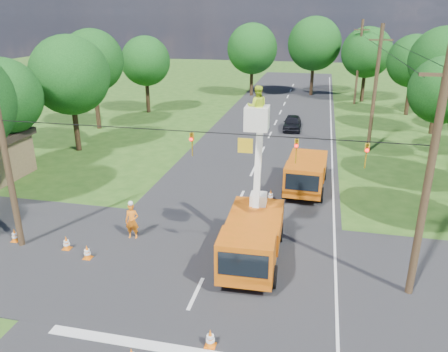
% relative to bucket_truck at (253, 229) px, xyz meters
% --- Properties ---
extents(ground, '(140.00, 140.00, 0.00)m').
position_rel_bucket_truck_xyz_m(ground, '(-1.83, 16.99, -1.68)').
color(ground, '#274C16').
rests_on(ground, ground).
extents(road_main, '(12.00, 100.00, 0.06)m').
position_rel_bucket_truck_xyz_m(road_main, '(-1.83, 16.99, -1.68)').
color(road_main, black).
rests_on(road_main, ground).
extents(road_cross, '(56.00, 10.00, 0.07)m').
position_rel_bucket_truck_xyz_m(road_cross, '(-1.83, -1.01, -1.68)').
color(road_cross, black).
rests_on(road_cross, ground).
extents(stop_bar, '(9.00, 0.45, 0.02)m').
position_rel_bucket_truck_xyz_m(stop_bar, '(-1.83, -6.21, -1.68)').
color(stop_bar, silver).
rests_on(stop_bar, ground).
extents(edge_line, '(0.12, 90.00, 0.02)m').
position_rel_bucket_truck_xyz_m(edge_line, '(3.77, 16.99, -1.68)').
color(edge_line, silver).
rests_on(edge_line, ground).
extents(bucket_truck, '(2.68, 6.36, 7.99)m').
position_rel_bucket_truck_xyz_m(bucket_truck, '(0.00, 0.00, 0.00)').
color(bucket_truck, '#D1570E').
rests_on(bucket_truck, ground).
extents(second_truck, '(2.65, 6.19, 2.28)m').
position_rel_bucket_truck_xyz_m(second_truck, '(1.97, 9.25, -0.50)').
color(second_truck, '#D1570E').
rests_on(second_truck, ground).
extents(ground_worker, '(0.74, 0.52, 1.91)m').
position_rel_bucket_truck_xyz_m(ground_worker, '(-6.25, 0.86, -0.73)').
color(ground_worker, orange).
rests_on(ground_worker, ground).
extents(distant_car, '(1.72, 4.12, 1.39)m').
position_rel_bucket_truck_xyz_m(distant_car, '(0.03, 24.53, -0.99)').
color(distant_car, black).
rests_on(distant_car, ground).
extents(traffic_cone_1, '(0.38, 0.38, 0.71)m').
position_rel_bucket_truck_xyz_m(traffic_cone_1, '(-0.52, -5.76, -1.32)').
color(traffic_cone_1, orange).
rests_on(traffic_cone_1, ground).
extents(traffic_cone_2, '(0.38, 0.38, 0.71)m').
position_rel_bucket_truck_xyz_m(traffic_cone_2, '(0.02, 7.06, -1.32)').
color(traffic_cone_2, orange).
rests_on(traffic_cone_2, ground).
extents(traffic_cone_3, '(0.38, 0.38, 0.71)m').
position_rel_bucket_truck_xyz_m(traffic_cone_3, '(-7.51, -1.47, -1.32)').
color(traffic_cone_3, orange).
rests_on(traffic_cone_3, ground).
extents(traffic_cone_4, '(0.38, 0.38, 0.71)m').
position_rel_bucket_truck_xyz_m(traffic_cone_4, '(-8.92, -0.90, -1.32)').
color(traffic_cone_4, orange).
rests_on(traffic_cone_4, ground).
extents(traffic_cone_5, '(0.38, 0.38, 0.71)m').
position_rel_bucket_truck_xyz_m(traffic_cone_5, '(-11.86, -0.77, -1.32)').
color(traffic_cone_5, orange).
rests_on(traffic_cone_5, ground).
extents(traffic_cone_6, '(0.38, 0.38, 0.71)m').
position_rel_bucket_truck_xyz_m(traffic_cone_6, '(2.31, 13.50, -1.32)').
color(traffic_cone_6, orange).
rests_on(traffic_cone_6, ground).
extents(pole_right_near, '(1.80, 0.30, 10.00)m').
position_rel_bucket_truck_xyz_m(pole_right_near, '(6.67, -1.01, 3.42)').
color(pole_right_near, '#4C3823').
rests_on(pole_right_near, ground).
extents(pole_right_mid, '(1.80, 0.30, 10.00)m').
position_rel_bucket_truck_xyz_m(pole_right_mid, '(6.67, 18.99, 3.42)').
color(pole_right_mid, '#4C3823').
rests_on(pole_right_mid, ground).
extents(pole_right_far, '(1.80, 0.30, 10.00)m').
position_rel_bucket_truck_xyz_m(pole_right_far, '(6.67, 38.99, 3.42)').
color(pole_right_far, '#4C3823').
rests_on(pole_right_far, ground).
extents(pole_left, '(0.30, 0.30, 9.00)m').
position_rel_bucket_truck_xyz_m(pole_left, '(-11.33, -1.01, 2.82)').
color(pole_left, '#4C3823').
rests_on(pole_left, ground).
extents(signal_span, '(18.00, 0.29, 1.07)m').
position_rel_bucket_truck_xyz_m(signal_span, '(0.39, -1.01, 4.20)').
color(signal_span, black).
rests_on(signal_span, ground).
extents(tree_left_c, '(5.20, 5.20, 8.06)m').
position_rel_bucket_truck_xyz_m(tree_left_c, '(-18.33, 7.99, 3.76)').
color(tree_left_c, '#382616').
rests_on(tree_left_c, ground).
extents(tree_left_d, '(6.20, 6.20, 9.24)m').
position_rel_bucket_truck_xyz_m(tree_left_d, '(-16.83, 13.99, 4.44)').
color(tree_left_d, '#382616').
rests_on(tree_left_d, ground).
extents(tree_left_e, '(5.80, 5.80, 9.41)m').
position_rel_bucket_truck_xyz_m(tree_left_e, '(-18.63, 20.99, 4.81)').
color(tree_left_e, '#382616').
rests_on(tree_left_e, ground).
extents(tree_left_f, '(5.40, 5.40, 8.40)m').
position_rel_bucket_truck_xyz_m(tree_left_f, '(-16.63, 28.99, 4.00)').
color(tree_left_f, '#382616').
rests_on(tree_left_f, ground).
extents(tree_right_c, '(5.00, 5.00, 7.83)m').
position_rel_bucket_truck_xyz_m(tree_right_c, '(11.37, 17.99, 3.63)').
color(tree_right_c, '#382616').
rests_on(tree_right_c, ground).
extents(tree_right_d, '(6.00, 6.00, 9.70)m').
position_rel_bucket_truck_xyz_m(tree_right_d, '(12.97, 25.99, 5.00)').
color(tree_right_d, '#382616').
rests_on(tree_right_d, ground).
extents(tree_right_e, '(5.60, 5.60, 8.63)m').
position_rel_bucket_truck_xyz_m(tree_right_e, '(11.97, 33.99, 4.13)').
color(tree_right_e, '#382616').
rests_on(tree_right_e, ground).
extents(tree_far_a, '(6.60, 6.60, 9.50)m').
position_rel_bucket_truck_xyz_m(tree_far_a, '(-6.83, 41.99, 4.51)').
color(tree_far_a, '#382616').
rests_on(tree_far_a, ground).
extents(tree_far_b, '(7.00, 7.00, 10.32)m').
position_rel_bucket_truck_xyz_m(tree_far_b, '(1.17, 43.99, 5.13)').
color(tree_far_b, '#382616').
rests_on(tree_far_b, ground).
extents(tree_far_c, '(6.20, 6.20, 9.18)m').
position_rel_bucket_truck_xyz_m(tree_far_c, '(7.67, 40.99, 4.38)').
color(tree_far_c, '#382616').
rests_on(tree_far_c, ground).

